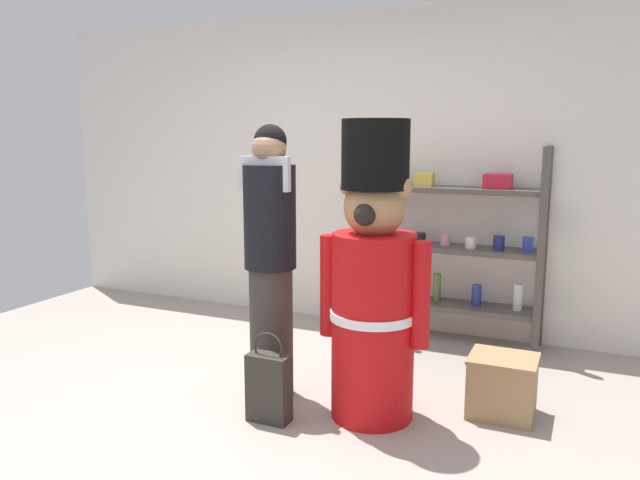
# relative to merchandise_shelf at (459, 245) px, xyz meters

# --- Properties ---
(ground_plane) EXTENTS (6.40, 6.40, 0.00)m
(ground_plane) POSITION_rel_merchandise_shelf_xyz_m (-0.72, -1.98, -0.76)
(ground_plane) COLOR #9E9389
(back_wall) EXTENTS (6.40, 0.12, 2.60)m
(back_wall) POSITION_rel_merchandise_shelf_xyz_m (-0.72, 0.22, 0.54)
(back_wall) COLOR silver
(back_wall) RESTS_ON ground_plane
(merchandise_shelf) EXTENTS (1.28, 0.35, 1.52)m
(merchandise_shelf) POSITION_rel_merchandise_shelf_xyz_m (0.00, 0.00, 0.00)
(merchandise_shelf) COLOR #4C4742
(merchandise_shelf) RESTS_ON ground_plane
(teddy_bear_guard) EXTENTS (0.64, 0.48, 1.68)m
(teddy_bear_guard) POSITION_rel_merchandise_shelf_xyz_m (-0.16, -1.53, 0.01)
(teddy_bear_guard) COLOR red
(teddy_bear_guard) RESTS_ON ground_plane
(person_shopper) EXTENTS (0.33, 0.31, 1.66)m
(person_shopper) POSITION_rel_merchandise_shelf_xyz_m (-0.83, -1.50, 0.11)
(person_shopper) COLOR #38332D
(person_shopper) RESTS_ON ground_plane
(shopping_bag) EXTENTS (0.24, 0.12, 0.52)m
(shopping_bag) POSITION_rel_merchandise_shelf_xyz_m (-0.67, -1.82, -0.56)
(shopping_bag) COLOR #332D28
(shopping_bag) RESTS_ON ground_plane
(display_crate) EXTENTS (0.38, 0.33, 0.35)m
(display_crate) POSITION_rel_merchandise_shelf_xyz_m (0.51, -1.21, -0.58)
(display_crate) COLOR #9E7A51
(display_crate) RESTS_ON ground_plane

